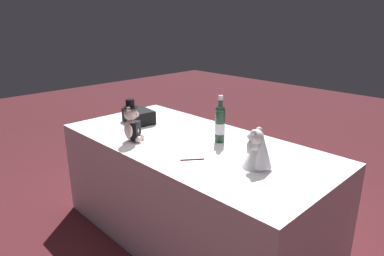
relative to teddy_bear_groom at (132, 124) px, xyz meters
The scene contains 7 objects.
ground_plane 0.98m from the teddy_bear_groom, 136.85° to the right, with size 12.00×12.00×0.00m, color #47191E.
reception_table 0.65m from the teddy_bear_groom, 136.85° to the right, with size 2.01×0.96×0.76m, color white.
teddy_bear_groom is the anchor object (origin of this frame).
teddy_bear_bride 0.92m from the teddy_bear_groom, 164.52° to the right, with size 0.19×0.15×0.24m.
champagne_bottle 0.61m from the teddy_bear_groom, 136.35° to the right, with size 0.07×0.07×0.33m.
signing_pen 0.55m from the teddy_bear_groom, behind, with size 0.10×0.13×0.01m.
gift_case_black 0.44m from the teddy_bear_groom, 41.54° to the right, with size 0.28×0.21×0.11m.
Camera 1 is at (-1.62, 1.58, 1.60)m, focal length 32.03 mm.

